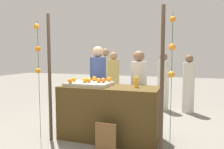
# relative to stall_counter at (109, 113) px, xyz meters

# --- Properties ---
(ground_plane) EXTENTS (24.00, 24.00, 0.00)m
(ground_plane) POSITION_rel_stall_counter_xyz_m (0.00, 0.00, -0.47)
(ground_plane) COLOR gray
(stall_counter) EXTENTS (1.74, 0.73, 0.95)m
(stall_counter) POSITION_rel_stall_counter_xyz_m (0.00, 0.00, 0.00)
(stall_counter) COLOR #4C3819
(stall_counter) RESTS_ON ground_plane
(orange_tray) EXTENTS (0.79, 0.58, 0.06)m
(orange_tray) POSITION_rel_stall_counter_xyz_m (-0.38, 0.00, 0.50)
(orange_tray) COLOR #B2AD99
(orange_tray) RESTS_ON stall_counter
(orange_0) EXTENTS (0.09, 0.09, 0.09)m
(orange_0) POSITION_rel_stall_counter_xyz_m (-0.08, 0.22, 0.58)
(orange_0) COLOR orange
(orange_0) RESTS_ON orange_tray
(orange_1) EXTENTS (0.07, 0.07, 0.07)m
(orange_1) POSITION_rel_stall_counter_xyz_m (-0.38, -0.04, 0.57)
(orange_1) COLOR orange
(orange_1) RESTS_ON orange_tray
(orange_2) EXTENTS (0.08, 0.08, 0.08)m
(orange_2) POSITION_rel_stall_counter_xyz_m (-0.44, 0.11, 0.57)
(orange_2) COLOR orange
(orange_2) RESTS_ON orange_tray
(orange_3) EXTENTS (0.09, 0.09, 0.09)m
(orange_3) POSITION_rel_stall_counter_xyz_m (-0.12, 0.01, 0.58)
(orange_3) COLOR orange
(orange_3) RESTS_ON orange_tray
(orange_4) EXTENTS (0.08, 0.08, 0.08)m
(orange_4) POSITION_rel_stall_counter_xyz_m (-0.70, -0.01, 0.57)
(orange_4) COLOR orange
(orange_4) RESTS_ON orange_tray
(orange_5) EXTENTS (0.09, 0.09, 0.09)m
(orange_5) POSITION_rel_stall_counter_xyz_m (-0.38, 0.21, 0.58)
(orange_5) COLOR orange
(orange_5) RESTS_ON orange_tray
(orange_6) EXTENTS (0.08, 0.08, 0.08)m
(orange_6) POSITION_rel_stall_counter_xyz_m (-0.21, 0.01, 0.58)
(orange_6) COLOR orange
(orange_6) RESTS_ON orange_tray
(orange_7) EXTENTS (0.09, 0.09, 0.09)m
(orange_7) POSITION_rel_stall_counter_xyz_m (-0.45, -0.07, 0.58)
(orange_7) COLOR orange
(orange_7) RESTS_ON orange_tray
(orange_8) EXTENTS (0.09, 0.09, 0.09)m
(orange_8) POSITION_rel_stall_counter_xyz_m (-0.65, -0.24, 0.58)
(orange_8) COLOR orange
(orange_8) RESTS_ON orange_tray
(juice_bottle) EXTENTS (0.08, 0.08, 0.19)m
(juice_bottle) POSITION_rel_stall_counter_xyz_m (0.49, 0.02, 0.56)
(juice_bottle) COLOR orange
(juice_bottle) RESTS_ON stall_counter
(chalkboard_sign) EXTENTS (0.34, 0.03, 0.49)m
(chalkboard_sign) POSITION_rel_stall_counter_xyz_m (0.15, -0.58, -0.24)
(chalkboard_sign) COLOR brown
(chalkboard_sign) RESTS_ON ground_plane
(vendor_left) EXTENTS (0.34, 0.34, 1.69)m
(vendor_left) POSITION_rel_stall_counter_xyz_m (-0.46, 0.58, 0.31)
(vendor_left) COLOR #384C8C
(vendor_left) RESTS_ON ground_plane
(vendor_right) EXTENTS (0.32, 0.32, 1.59)m
(vendor_right) POSITION_rel_stall_counter_xyz_m (0.41, 0.61, 0.27)
(vendor_right) COLOR beige
(vendor_right) RESTS_ON ground_plane
(crowd_person_0) EXTENTS (0.30, 0.30, 1.52)m
(crowd_person_0) POSITION_rel_stall_counter_xyz_m (1.37, 2.35, 0.23)
(crowd_person_0) COLOR beige
(crowd_person_0) RESTS_ON ground_plane
(crowd_person_1) EXTENTS (0.34, 0.34, 1.72)m
(crowd_person_1) POSITION_rel_stall_counter_xyz_m (-1.03, 2.53, 0.33)
(crowd_person_1) COLOR beige
(crowd_person_1) RESTS_ON ground_plane
(crowd_person_2) EXTENTS (0.32, 0.32, 1.57)m
(crowd_person_2) POSITION_rel_stall_counter_xyz_m (0.71, 2.43, 0.26)
(crowd_person_2) COLOR beige
(crowd_person_2) RESTS_ON ground_plane
(crowd_person_3) EXTENTS (0.32, 0.32, 1.60)m
(crowd_person_3) POSITION_rel_stall_counter_xyz_m (-0.63, 2.12, 0.27)
(crowd_person_3) COLOR tan
(crowd_person_3) RESTS_ON ground_plane
(canopy_post_left) EXTENTS (0.06, 0.06, 2.20)m
(canopy_post_left) POSITION_rel_stall_counter_xyz_m (-0.95, -0.41, 0.63)
(canopy_post_left) COLOR #473828
(canopy_post_left) RESTS_ON ground_plane
(canopy_post_right) EXTENTS (0.06, 0.06, 2.20)m
(canopy_post_right) POSITION_rel_stall_counter_xyz_m (0.95, -0.41, 0.63)
(canopy_post_right) COLOR #473828
(canopy_post_right) RESTS_ON ground_plane
(garland_strand_left) EXTENTS (0.10, 0.11, 2.09)m
(garland_strand_left) POSITION_rel_stall_counter_xyz_m (-1.17, -0.42, 1.13)
(garland_strand_left) COLOR #2D4C23
(garland_strand_left) RESTS_ON ground_plane
(garland_strand_right) EXTENTS (0.10, 0.10, 2.09)m
(garland_strand_right) POSITION_rel_stall_counter_xyz_m (1.08, -0.41, 1.05)
(garland_strand_right) COLOR #2D4C23
(garland_strand_right) RESTS_ON ground_plane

